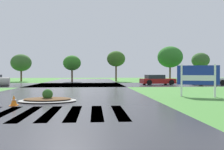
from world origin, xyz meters
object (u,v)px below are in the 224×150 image
Objects in this scene: estate_billboard at (198,76)px; car_dark_suv at (157,80)px; traffic_cone at (14,101)px; car_silver_hatch at (207,80)px; median_island at (48,99)px.

car_dark_suv is at bearing -73.58° from estate_billboard.
estate_billboard is 14.35m from car_dark_suv.
car_dark_suv reaches higher than traffic_cone.
estate_billboard is 0.61× the size of car_silver_hatch.
median_island is 19.11m from car_dark_suv.
estate_billboard reaches higher than traffic_cone.
median_island is at bearing -130.75° from car_dark_suv.
car_silver_hatch reaches higher than median_island.
car_dark_suv is (-6.16, 0.87, -0.04)m from car_silver_hatch.
traffic_cone is at bearing -131.58° from car_dark_suv.
car_silver_hatch is 7.88× the size of traffic_cone.
estate_billboard is 11.01m from traffic_cone.
car_silver_hatch is 0.89× the size of car_dark_suv.
estate_billboard is 0.79× the size of median_island.
car_silver_hatch is (16.58, 15.16, 0.50)m from median_island.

